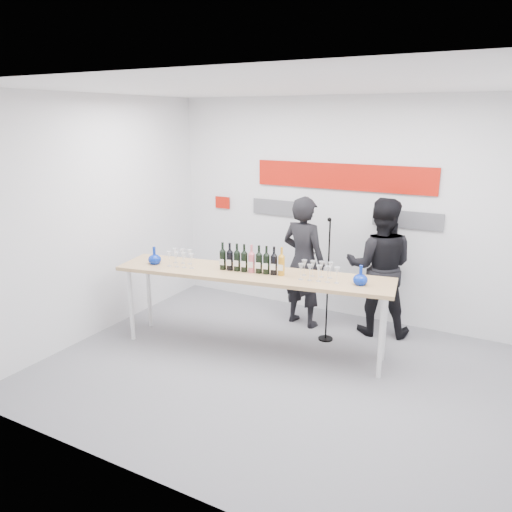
% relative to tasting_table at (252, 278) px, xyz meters
% --- Properties ---
extents(ground, '(5.00, 5.00, 0.00)m').
position_rel_tasting_table_xyz_m(ground, '(0.49, -0.36, -0.90)').
color(ground, slate).
rests_on(ground, ground).
extents(back_wall, '(5.00, 0.04, 3.00)m').
position_rel_tasting_table_xyz_m(back_wall, '(0.49, 1.64, 0.60)').
color(back_wall, silver).
rests_on(back_wall, ground).
extents(signage, '(3.38, 0.02, 0.79)m').
position_rel_tasting_table_xyz_m(signage, '(0.44, 1.61, 0.90)').
color(signage, '#B11207').
rests_on(signage, back_wall).
extents(tasting_table, '(3.32, 1.20, 0.98)m').
position_rel_tasting_table_xyz_m(tasting_table, '(0.00, 0.00, 0.00)').
color(tasting_table, tan).
rests_on(tasting_table, ground).
extents(wine_bottles, '(0.80, 0.21, 0.33)m').
position_rel_tasting_table_xyz_m(wine_bottles, '(-0.01, 0.00, 0.24)').
color(wine_bottles, black).
rests_on(wine_bottles, tasting_table).
extents(decanter_left, '(0.16, 0.16, 0.21)m').
position_rel_tasting_table_xyz_m(decanter_left, '(-1.22, -0.26, 0.18)').
color(decanter_left, '#082699').
rests_on(decanter_left, tasting_table).
extents(decanter_right, '(0.16, 0.16, 0.21)m').
position_rel_tasting_table_xyz_m(decanter_right, '(1.24, 0.17, 0.18)').
color(decanter_right, '#082699').
rests_on(decanter_right, tasting_table).
extents(glasses_left, '(0.39, 0.26, 0.18)m').
position_rel_tasting_table_xyz_m(glasses_left, '(-0.89, -0.17, 0.17)').
color(glasses_left, silver).
rests_on(glasses_left, tasting_table).
extents(glasses_right, '(0.49, 0.27, 0.18)m').
position_rel_tasting_table_xyz_m(glasses_right, '(0.77, 0.13, 0.17)').
color(glasses_right, silver).
rests_on(glasses_right, tasting_table).
extents(presenter_left, '(0.71, 0.54, 1.75)m').
position_rel_tasting_table_xyz_m(presenter_left, '(0.22, 1.01, -0.03)').
color(presenter_left, black).
rests_on(presenter_left, ground).
extents(presenter_right, '(1.00, 0.86, 1.77)m').
position_rel_tasting_table_xyz_m(presenter_right, '(1.18, 1.22, -0.02)').
color(presenter_right, black).
rests_on(presenter_right, ground).
extents(mic_stand, '(0.18, 0.18, 1.58)m').
position_rel_tasting_table_xyz_m(mic_stand, '(0.69, 0.68, -0.42)').
color(mic_stand, black).
rests_on(mic_stand, ground).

